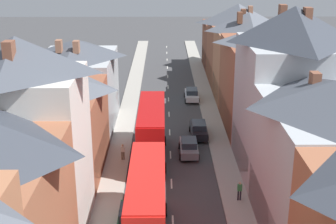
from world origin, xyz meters
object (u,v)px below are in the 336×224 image
object	(u,v)px
car_near_silver	(192,94)
pedestrian_far_right	(123,151)
double_decker_bus_lead	(147,206)
double_decker_bus_mid_street	(152,132)
car_parked_left_a	(199,129)
pedestrian_far_left	(240,190)
car_mid_black	(189,147)
car_parked_left_b	(130,217)

from	to	relation	value
car_near_silver	pedestrian_far_right	size ratio (longest dim) A/B	2.73
double_decker_bus_lead	double_decker_bus_mid_street	distance (m)	13.50
car_parked_left_a	double_decker_bus_mid_street	bearing A→B (deg)	-130.97
car_parked_left_a	pedestrian_far_left	size ratio (longest dim) A/B	2.79
double_decker_bus_mid_street	pedestrian_far_right	bearing A→B (deg)	-171.66
car_mid_black	pedestrian_far_left	size ratio (longest dim) A/B	2.67
car_parked_left_b	pedestrian_far_left	distance (m)	9.23
double_decker_bus_mid_street	car_parked_left_a	distance (m)	7.74
double_decker_bus_mid_street	car_parked_left_a	bearing A→B (deg)	49.03
car_mid_black	car_parked_left_b	bearing A→B (deg)	-110.95
car_mid_black	pedestrian_far_left	bearing A→B (deg)	-68.67
car_near_silver	pedestrian_far_left	xyz separation A→B (m)	(2.27, -26.73, 0.22)
car_parked_left_a	pedestrian_far_right	world-z (taller)	pedestrian_far_right
car_parked_left_a	car_mid_black	xyz separation A→B (m)	(-1.30, -4.63, -0.03)
car_near_silver	pedestrian_far_right	distance (m)	20.49
double_decker_bus_mid_street	car_parked_left_b	world-z (taller)	double_decker_bus_mid_street
car_near_silver	car_parked_left_a	size ratio (longest dim) A/B	0.98
double_decker_bus_lead	car_parked_left_a	xyz separation A→B (m)	(4.91, 19.15, -1.96)
pedestrian_far_right	double_decker_bus_mid_street	bearing A→B (deg)	8.34
car_mid_black	pedestrian_far_left	xyz separation A→B (m)	(3.57, -9.15, 0.21)
double_decker_bus_lead	pedestrian_far_left	size ratio (longest dim) A/B	6.71
pedestrian_far_left	pedestrian_far_right	bearing A→B (deg)	142.12
double_decker_bus_lead	double_decker_bus_mid_street	xyz separation A→B (m)	(0.00, 13.50, 0.00)
double_decker_bus_lead	car_parked_left_a	size ratio (longest dim) A/B	2.40
car_near_silver	car_parked_left_b	distance (m)	31.00
double_decker_bus_mid_street	pedestrian_far_left	size ratio (longest dim) A/B	6.71
pedestrian_far_left	car_mid_black	bearing A→B (deg)	111.33
double_decker_bus_lead	car_near_silver	world-z (taller)	double_decker_bus_lead
car_parked_left_a	pedestrian_far_right	xyz separation A→B (m)	(-7.66, -6.06, 0.18)
double_decker_bus_mid_street	car_near_silver	world-z (taller)	double_decker_bus_mid_street
double_decker_bus_mid_street	pedestrian_far_right	xyz separation A→B (m)	(-2.75, -0.40, -1.78)
car_parked_left_a	double_decker_bus_lead	bearing A→B (deg)	-104.37
double_decker_bus_mid_street	car_mid_black	distance (m)	4.25
car_mid_black	car_parked_left_b	distance (m)	13.71
car_near_silver	car_mid_black	world-z (taller)	car_mid_black
car_parked_left_b	pedestrian_far_right	bearing A→B (deg)	97.30
car_mid_black	car_parked_left_b	size ratio (longest dim) A/B	1.04
car_parked_left_b	double_decker_bus_lead	bearing A→B (deg)	-53.23
car_mid_black	pedestrian_far_left	distance (m)	9.83
double_decker_bus_lead	pedestrian_far_right	xyz separation A→B (m)	(-2.75, 13.10, -1.78)
car_near_silver	car_parked_left_a	world-z (taller)	car_parked_left_a
double_decker_bus_lead	car_mid_black	xyz separation A→B (m)	(3.61, 14.53, -1.99)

